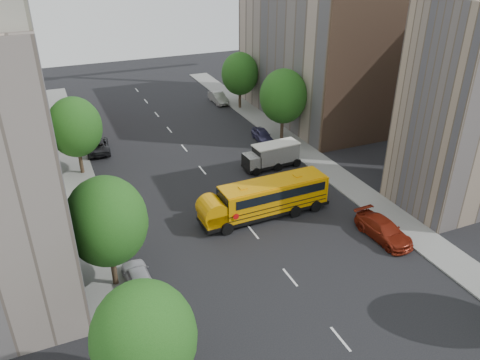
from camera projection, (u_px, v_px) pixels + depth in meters
ground at (243, 220)px, 38.32m from camera, size 120.00×120.00×0.00m
sidewalk_left at (90, 219)px, 38.31m from camera, size 3.00×80.00×0.12m
sidewalk_right at (328, 170)px, 46.43m from camera, size 3.00×80.00×0.12m
lane_markings at (202, 170)px, 46.46m from camera, size 0.15×64.00×0.01m
building_right_near at (473, 108)px, 37.09m from camera, size 10.00×7.00×17.00m
building_right_far at (312, 45)px, 56.81m from camera, size 10.00×22.00×18.00m
building_right_sidewall at (368, 65)px, 47.85m from camera, size 10.10×0.30×18.00m
street_tree_0 at (144, 338)px, 20.90m from camera, size 4.80×4.80×7.41m
street_tree_1 at (106, 221)px, 28.90m from camera, size 5.12×5.12×7.90m
street_tree_2 at (75, 127)px, 43.62m from camera, size 4.99×4.99×7.71m
street_tree_4 at (283, 96)px, 51.26m from camera, size 5.25×5.25×8.10m
street_tree_5 at (240, 74)px, 61.21m from camera, size 4.86×4.86×7.51m
school_bus at (264, 197)px, 38.06m from camera, size 11.19×3.02×3.13m
safari_truck at (272, 155)px, 46.45m from camera, size 5.90×2.45×2.48m
parked_car_0 at (138, 277)px, 30.77m from camera, size 1.75×4.17×1.41m
parked_car_1 at (117, 193)px, 40.85m from camera, size 1.64×4.16×1.35m
parked_car_2 at (98, 145)px, 50.24m from camera, size 2.72×5.25×1.41m
parked_car_3 at (383, 230)px, 35.65m from camera, size 2.40×5.29×1.50m
parked_car_4 at (262, 135)px, 52.92m from camera, size 1.96×4.09×1.35m
parked_car_5 at (218, 98)px, 65.10m from camera, size 1.59×4.51×1.48m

